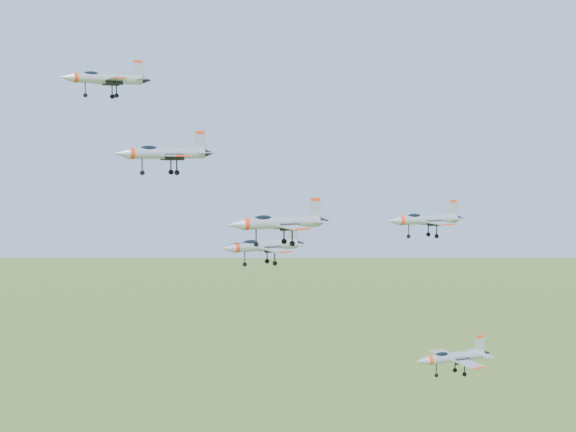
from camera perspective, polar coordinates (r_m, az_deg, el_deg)
name	(u,v)px	position (r m, az deg, el deg)	size (l,w,h in m)	color
jet_lead	(105,78)	(107.68, -12.87, 9.52)	(12.06, 9.99, 3.22)	#9EA3AA
jet_left_high	(164,153)	(103.54, -8.80, 4.45)	(13.40, 11.09, 3.58)	#9EA3AA
jet_right_high	(278,222)	(85.46, -0.68, -0.46)	(11.91, 9.82, 3.19)	#9EA3AA
jet_left_low	(263,246)	(113.54, -1.79, -2.12)	(13.33, 11.10, 3.56)	#9EA3AA
jet_right_low	(425,219)	(107.23, 9.75, -0.24)	(11.60, 9.52, 3.11)	#9EA3AA
jet_trail	(453,357)	(119.99, 11.65, -9.79)	(12.90, 10.61, 3.46)	#9EA3AA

